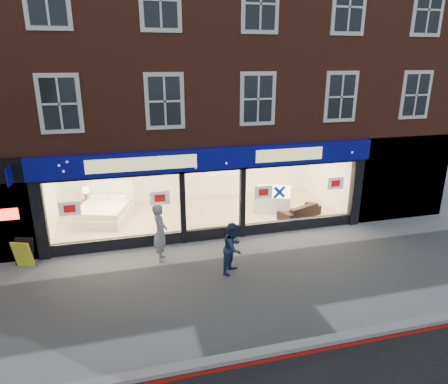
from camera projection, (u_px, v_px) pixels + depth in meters
name	position (u px, v px, depth m)	size (l,w,h in m)	color
ground	(238.00, 283.00, 11.27)	(120.00, 120.00, 0.00)	gray
kerb_line	(281.00, 358.00, 8.42)	(60.00, 0.10, 0.01)	#8C0A07
kerb_stone	(277.00, 350.00, 8.59)	(60.00, 0.25, 0.12)	gray
showroom_floor	(201.00, 215.00, 16.07)	(11.00, 4.50, 0.10)	tan
building	(189.00, 42.00, 15.53)	(19.00, 8.26, 10.30)	maroon
display_bed	(104.00, 211.00, 15.42)	(2.38, 2.63, 1.24)	white
bedside_table	(87.00, 207.00, 16.01)	(0.45, 0.45, 0.55)	brown
mattress_stack	(273.00, 199.00, 16.73)	(2.06, 2.25, 0.72)	silver
sofa	(299.00, 210.00, 15.69)	(1.82, 0.71, 0.53)	black
a_board	(24.00, 253.00, 12.04)	(0.58, 0.37, 0.90)	gold
pedestrian_grey	(160.00, 233.00, 12.30)	(0.68, 0.44, 1.85)	#929599
pedestrian_blue	(233.00, 248.00, 11.65)	(0.76, 0.59, 1.55)	#1B2C4C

